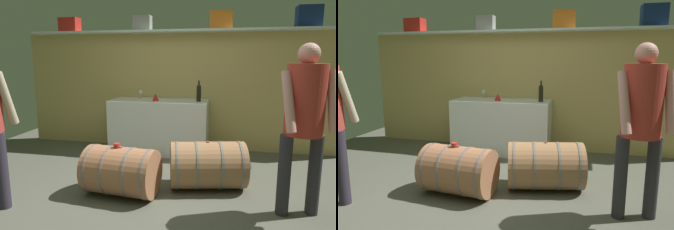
{
  "view_description": "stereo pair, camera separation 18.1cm",
  "coord_description": "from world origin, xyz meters",
  "views": [
    {
      "loc": [
        0.83,
        -2.9,
        1.54
      ],
      "look_at": [
        0.13,
        0.56,
        0.89
      ],
      "focal_mm": 32.49,
      "sensor_mm": 36.0,
      "label": 1
    },
    {
      "loc": [
        1.01,
        -2.86,
        1.54
      ],
      "look_at": [
        0.13,
        0.56,
        0.89
      ],
      "focal_mm": 32.49,
      "sensor_mm": 36.0,
      "label": 2
    }
  ],
  "objects": [
    {
      "name": "wine_barrel_far",
      "position": [
        0.6,
        0.6,
        0.29
      ],
      "size": [
        0.98,
        0.74,
        0.58
      ],
      "rotation": [
        0.0,
        0.0,
        0.22
      ],
      "color": "#9E6E48",
      "rests_on": "ground"
    },
    {
      "name": "toolcase_grey",
      "position": [
        -0.62,
        2.11,
        2.12
      ],
      "size": [
        0.29,
        0.18,
        0.24
      ],
      "primitive_type": "cube",
      "rotation": [
        0.0,
        0.0,
        -0.01
      ],
      "color": "gray",
      "rests_on": "high_shelf_board"
    },
    {
      "name": "back_wall_panel",
      "position": [
        0.0,
        2.26,
        0.98
      ],
      "size": [
        5.58,
        0.1,
        1.97
      ],
      "primitive_type": "cube",
      "color": "tan",
      "rests_on": "ground"
    },
    {
      "name": "red_funnel",
      "position": [
        -0.33,
        1.8,
        0.94
      ],
      "size": [
        0.11,
        0.11,
        0.12
      ],
      "primitive_type": "cone",
      "color": "red",
      "rests_on": "work_cabinet"
    },
    {
      "name": "high_shelf_board",
      "position": [
        0.0,
        2.11,
        1.98
      ],
      "size": [
        5.13,
        0.4,
        0.03
      ],
      "primitive_type": "cube",
      "color": "silver",
      "rests_on": "back_wall_panel"
    },
    {
      "name": "wine_barrel_near",
      "position": [
        -0.35,
        0.21,
        0.28
      ],
      "size": [
        0.86,
        0.63,
        0.57
      ],
      "rotation": [
        0.0,
        0.0,
        -0.11
      ],
      "color": "#A76B49",
      "rests_on": "ground"
    },
    {
      "name": "toolcase_orange",
      "position": [
        0.66,
        2.11,
        2.14
      ],
      "size": [
        0.35,
        0.26,
        0.28
      ],
      "primitive_type": "cube",
      "rotation": [
        0.0,
        0.0,
        0.04
      ],
      "color": "orange",
      "rests_on": "high_shelf_board"
    },
    {
      "name": "tasting_cup",
      "position": [
        -0.39,
        0.21,
        0.58
      ],
      "size": [
        0.07,
        0.07,
        0.04
      ],
      "primitive_type": "cylinder",
      "color": "red",
      "rests_on": "wine_barrel_near"
    },
    {
      "name": "work_cabinet",
      "position": [
        -0.29,
        1.89,
        0.44
      ],
      "size": [
        1.59,
        0.63,
        0.88
      ],
      "primitive_type": "cube",
      "color": "white",
      "rests_on": "ground"
    },
    {
      "name": "visitor_tasting",
      "position": [
        1.53,
        0.13,
        1.03
      ],
      "size": [
        0.54,
        0.48,
        1.69
      ],
      "rotation": [
        0.0,
        0.0,
        3.38
      ],
      "color": "#2C2A31",
      "rests_on": "ground"
    },
    {
      "name": "toolcase_red",
      "position": [
        -1.94,
        2.11,
        2.12
      ],
      "size": [
        0.35,
        0.22,
        0.24
      ],
      "primitive_type": "cube",
      "rotation": [
        0.0,
        0.0,
        -0.06
      ],
      "color": "red",
      "rests_on": "high_shelf_board"
    },
    {
      "name": "toolcase_navy",
      "position": [
        1.94,
        2.11,
        2.16
      ],
      "size": [
        0.35,
        0.25,
        0.32
      ],
      "primitive_type": "cube",
      "rotation": [
        0.0,
        0.0,
        0.04
      ],
      "color": "navy",
      "rests_on": "high_shelf_board"
    },
    {
      "name": "wine_glass",
      "position": [
        -0.66,
        2.07,
        0.98
      ],
      "size": [
        0.07,
        0.07,
        0.14
      ],
      "color": "white",
      "rests_on": "work_cabinet"
    },
    {
      "name": "ground_plane",
      "position": [
        0.0,
        0.57,
        -0.01
      ],
      "size": [
        6.78,
        7.73,
        0.02
      ],
      "primitive_type": "cube",
      "color": "#545548"
    },
    {
      "name": "wine_bottle_dark",
      "position": [
        0.35,
        1.85,
        1.02
      ],
      "size": [
        0.07,
        0.07,
        0.33
      ],
      "color": "black",
      "rests_on": "work_cabinet"
    }
  ]
}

